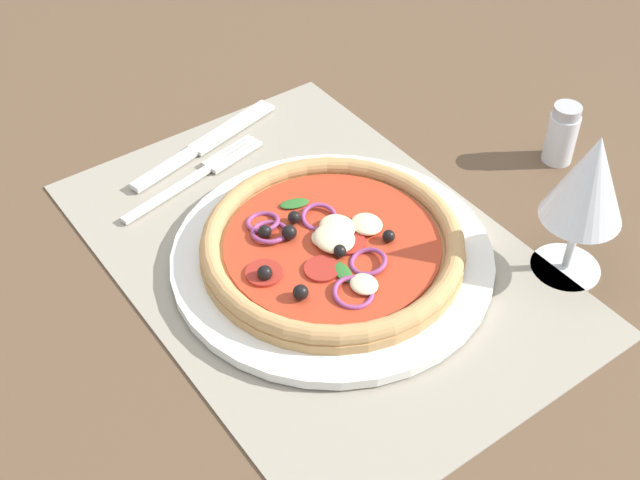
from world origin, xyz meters
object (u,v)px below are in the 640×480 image
Objects in this scene: plate at (332,256)px; pizza at (332,244)px; pepper_shaker at (562,134)px; fork at (201,173)px; wine_glass at (589,183)px; knife at (207,143)px.

plate is 1.23× the size of pizza.
plate is at bearing -92.62° from pepper_shaker.
pizza reaches higher than fork.
knife is at bearing -153.87° from wine_glass.
wine_glass is at bearing -77.72° from knife.
plate is 1.50× the size of knife.
plate is at bearing -127.69° from wine_glass.
wine_glass reaches higher than plate.
knife is 1.33× the size of wine_glass.
knife is (-4.17, 3.13, 0.03)cm from fork.
pepper_shaker reaches higher than knife.
wine_glass is (13.15, 17.08, 7.69)cm from pizza.
fork is 38.63cm from wine_glass.
pepper_shaker is at bearing -52.86° from knife.
pizza is 1.22× the size of knife.
wine_glass is at bearing 52.31° from plate.
pizza is 1.63× the size of wine_glass.
pizza is 3.62× the size of pepper_shaker.
plate is 1.59cm from pizza.
fork is 5.21cm from knife.
knife is (-22.31, -0.32, -1.84)cm from pizza.
plate reaches higher than fork.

